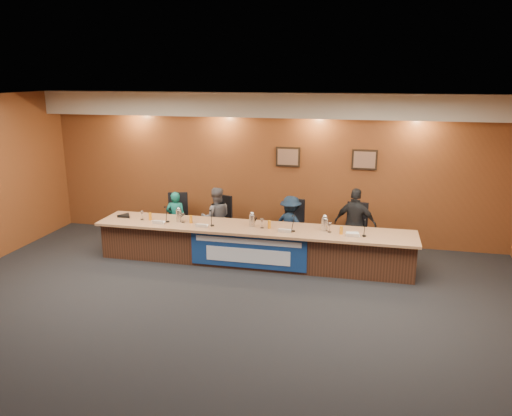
# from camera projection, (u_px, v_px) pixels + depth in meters

# --- Properties ---
(floor) EXTENTS (10.00, 10.00, 0.00)m
(floor) POSITION_uv_depth(u_px,v_px,m) (216.00, 320.00, 7.47)
(floor) COLOR black
(floor) RESTS_ON ground
(ceiling) EXTENTS (10.00, 8.00, 0.04)m
(ceiling) POSITION_uv_depth(u_px,v_px,m) (211.00, 102.00, 6.64)
(ceiling) COLOR silver
(ceiling) RESTS_ON wall_back
(wall_back) EXTENTS (10.00, 0.04, 3.20)m
(wall_back) POSITION_uv_depth(u_px,v_px,m) (270.00, 167.00, 10.82)
(wall_back) COLOR brown
(wall_back) RESTS_ON floor
(soffit) EXTENTS (10.00, 0.50, 0.50)m
(soffit) POSITION_uv_depth(u_px,v_px,m) (268.00, 105.00, 10.23)
(soffit) COLOR beige
(soffit) RESTS_ON wall_back
(dais_body) EXTENTS (6.00, 0.80, 0.70)m
(dais_body) POSITION_uv_depth(u_px,v_px,m) (253.00, 246.00, 9.64)
(dais_body) COLOR #432517
(dais_body) RESTS_ON floor
(dais_top) EXTENTS (6.10, 0.95, 0.05)m
(dais_top) POSITION_uv_depth(u_px,v_px,m) (252.00, 228.00, 9.49)
(dais_top) COLOR #A5744E
(dais_top) RESTS_ON dais_body
(banner) EXTENTS (2.20, 0.02, 0.65)m
(banner) POSITION_uv_depth(u_px,v_px,m) (248.00, 251.00, 9.24)
(banner) COLOR navy
(banner) RESTS_ON dais_body
(banner_text_upper) EXTENTS (2.00, 0.01, 0.10)m
(banner_text_upper) POSITION_uv_depth(u_px,v_px,m) (248.00, 241.00, 9.17)
(banner_text_upper) COLOR silver
(banner_text_upper) RESTS_ON banner
(banner_text_lower) EXTENTS (1.60, 0.01, 0.28)m
(banner_text_lower) POSITION_uv_depth(u_px,v_px,m) (248.00, 256.00, 9.25)
(banner_text_lower) COLOR silver
(banner_text_lower) RESTS_ON banner
(wall_photo_left) EXTENTS (0.52, 0.04, 0.42)m
(wall_photo_left) POSITION_uv_depth(u_px,v_px,m) (288.00, 157.00, 10.64)
(wall_photo_left) COLOR black
(wall_photo_left) RESTS_ON wall_back
(wall_photo_right) EXTENTS (0.52, 0.04, 0.42)m
(wall_photo_right) POSITION_uv_depth(u_px,v_px,m) (365.00, 160.00, 10.29)
(wall_photo_right) COLOR black
(wall_photo_right) RESTS_ON wall_back
(panelist_a) EXTENTS (0.47, 0.35, 1.16)m
(panelist_a) POSITION_uv_depth(u_px,v_px,m) (176.00, 218.00, 10.64)
(panelist_a) COLOR #106358
(panelist_a) RESTS_ON floor
(panelist_b) EXTENTS (0.76, 0.68, 1.30)m
(panelist_b) POSITION_uv_depth(u_px,v_px,m) (216.00, 218.00, 10.43)
(panelist_b) COLOR #555359
(panelist_b) RESTS_ON floor
(panelist_c) EXTENTS (0.89, 0.71, 1.21)m
(panelist_c) POSITION_uv_depth(u_px,v_px,m) (291.00, 225.00, 10.10)
(panelist_c) COLOR #0F1D31
(panelist_c) RESTS_ON floor
(panelist_d) EXTENTS (0.89, 0.51, 1.43)m
(panelist_d) POSITION_uv_depth(u_px,v_px,m) (355.00, 224.00, 9.79)
(panelist_d) COLOR black
(panelist_d) RESTS_ON floor
(office_chair_a) EXTENTS (0.60, 0.60, 0.08)m
(office_chair_a) POSITION_uv_depth(u_px,v_px,m) (178.00, 222.00, 10.76)
(office_chair_a) COLOR black
(office_chair_a) RESTS_ON floor
(office_chair_b) EXTENTS (0.61, 0.61, 0.08)m
(office_chair_b) POSITION_uv_depth(u_px,v_px,m) (218.00, 224.00, 10.56)
(office_chair_b) COLOR black
(office_chair_b) RESTS_ON floor
(office_chair_c) EXTENTS (0.54, 0.54, 0.08)m
(office_chair_c) POSITION_uv_depth(u_px,v_px,m) (291.00, 229.00, 10.22)
(office_chair_c) COLOR black
(office_chair_c) RESTS_ON floor
(office_chair_d) EXTENTS (0.54, 0.54, 0.08)m
(office_chair_d) POSITION_uv_depth(u_px,v_px,m) (355.00, 234.00, 9.94)
(office_chair_d) COLOR black
(office_chair_d) RESTS_ON floor
(nameplate_a) EXTENTS (0.24, 0.08, 0.10)m
(nameplate_a) POSITION_uv_depth(u_px,v_px,m) (158.00, 222.00, 9.63)
(nameplate_a) COLOR white
(nameplate_a) RESTS_ON dais_top
(microphone_a) EXTENTS (0.07, 0.07, 0.02)m
(microphone_a) POSITION_uv_depth(u_px,v_px,m) (168.00, 222.00, 9.78)
(microphone_a) COLOR black
(microphone_a) RESTS_ON dais_top
(juice_glass_a) EXTENTS (0.06, 0.06, 0.15)m
(juice_glass_a) POSITION_uv_depth(u_px,v_px,m) (150.00, 217.00, 9.89)
(juice_glass_a) COLOR orange
(juice_glass_a) RESTS_ON dais_top
(water_glass_a) EXTENTS (0.08, 0.08, 0.18)m
(water_glass_a) POSITION_uv_depth(u_px,v_px,m) (142.00, 215.00, 9.91)
(water_glass_a) COLOR silver
(water_glass_a) RESTS_ON dais_top
(nameplate_b) EXTENTS (0.24, 0.08, 0.10)m
(nameplate_b) POSITION_uv_depth(u_px,v_px,m) (201.00, 225.00, 9.42)
(nameplate_b) COLOR white
(nameplate_b) RESTS_ON dais_top
(microphone_b) EXTENTS (0.07, 0.07, 0.02)m
(microphone_b) POSITION_uv_depth(u_px,v_px,m) (212.00, 225.00, 9.54)
(microphone_b) COLOR black
(microphone_b) RESTS_ON dais_top
(juice_glass_b) EXTENTS (0.06, 0.06, 0.15)m
(juice_glass_b) POSITION_uv_depth(u_px,v_px,m) (191.00, 219.00, 9.70)
(juice_glass_b) COLOR orange
(juice_glass_b) RESTS_ON dais_top
(water_glass_b) EXTENTS (0.08, 0.08, 0.18)m
(water_glass_b) POSITION_uv_depth(u_px,v_px,m) (183.00, 218.00, 9.73)
(water_glass_b) COLOR silver
(water_glass_b) RESTS_ON dais_top
(nameplate_c) EXTENTS (0.24, 0.08, 0.10)m
(nameplate_c) POSITION_uv_depth(u_px,v_px,m) (284.00, 230.00, 9.11)
(nameplate_c) COLOR white
(nameplate_c) RESTS_ON dais_top
(microphone_c) EXTENTS (0.07, 0.07, 0.02)m
(microphone_c) POSITION_uv_depth(u_px,v_px,m) (293.00, 231.00, 9.19)
(microphone_c) COLOR black
(microphone_c) RESTS_ON dais_top
(juice_glass_c) EXTENTS (0.06, 0.06, 0.15)m
(juice_glass_c) POSITION_uv_depth(u_px,v_px,m) (269.00, 224.00, 9.37)
(juice_glass_c) COLOR orange
(juice_glass_c) RESTS_ON dais_top
(water_glass_c) EXTENTS (0.08, 0.08, 0.18)m
(water_glass_c) POSITION_uv_depth(u_px,v_px,m) (262.00, 224.00, 9.38)
(water_glass_c) COLOR silver
(water_glass_c) RESTS_ON dais_top
(nameplate_d) EXTENTS (0.24, 0.08, 0.10)m
(nameplate_d) POSITION_uv_depth(u_px,v_px,m) (352.00, 235.00, 8.86)
(nameplate_d) COLOR white
(nameplate_d) RESTS_ON dais_top
(microphone_d) EXTENTS (0.07, 0.07, 0.02)m
(microphone_d) POSITION_uv_depth(u_px,v_px,m) (364.00, 236.00, 8.92)
(microphone_d) COLOR black
(microphone_d) RESTS_ON dais_top
(juice_glass_d) EXTENTS (0.06, 0.06, 0.15)m
(juice_glass_d) POSITION_uv_depth(u_px,v_px,m) (341.00, 230.00, 9.02)
(juice_glass_d) COLOR orange
(juice_glass_d) RESTS_ON dais_top
(water_glass_d) EXTENTS (0.08, 0.08, 0.18)m
(water_glass_d) POSITION_uv_depth(u_px,v_px,m) (330.00, 228.00, 9.12)
(water_glass_d) COLOR silver
(water_glass_d) RESTS_ON dais_top
(carafe_left) EXTENTS (0.11, 0.11, 0.24)m
(carafe_left) POSITION_uv_depth(u_px,v_px,m) (179.00, 216.00, 9.78)
(carafe_left) COLOR silver
(carafe_left) RESTS_ON dais_top
(carafe_mid) EXTENTS (0.11, 0.11, 0.23)m
(carafe_mid) POSITION_uv_depth(u_px,v_px,m) (252.00, 220.00, 9.48)
(carafe_mid) COLOR silver
(carafe_mid) RESTS_ON dais_top
(carafe_right) EXTENTS (0.13, 0.13, 0.24)m
(carafe_right) POSITION_uv_depth(u_px,v_px,m) (325.00, 224.00, 9.23)
(carafe_right) COLOR silver
(carafe_right) RESTS_ON dais_top
(speakerphone) EXTENTS (0.32, 0.32, 0.05)m
(speakerphone) POSITION_uv_depth(u_px,v_px,m) (125.00, 216.00, 10.13)
(speakerphone) COLOR black
(speakerphone) RESTS_ON dais_top
(paper_stack) EXTENTS (0.26, 0.33, 0.01)m
(paper_stack) POSITION_uv_depth(u_px,v_px,m) (353.00, 234.00, 9.03)
(paper_stack) COLOR white
(paper_stack) RESTS_ON dais_top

